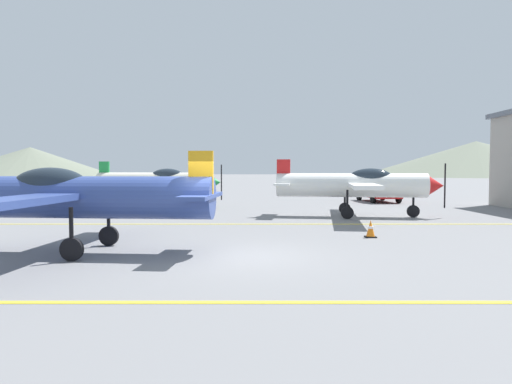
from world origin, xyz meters
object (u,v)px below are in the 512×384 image
Objects in this scene: airplane_far at (156,181)px; car_sedan at (377,190)px; airplane_near at (71,196)px; airplane_mid at (356,184)px; traffic_cone_front at (369,229)px.

car_sedan is at bearing 16.57° from airplane_far.
airplane_near and airplane_mid have the same top height.
airplane_far is at bearing 128.06° from traffic_cone_front.
airplane_near is at bearing -86.32° from airplane_far.
airplane_near is 15.41m from airplane_far.
car_sedan is at bearing 69.70° from airplane_mid.
car_sedan is 7.58× the size of traffic_cone_front.
car_sedan is at bearing 74.17° from traffic_cone_front.
airplane_near is 1.00× the size of airplane_mid.
traffic_cone_front is (9.87, -12.61, -1.28)m from airplane_far.
airplane_far is 15.34m from car_sedan.
airplane_mid is at bearing 81.31° from traffic_cone_front.
traffic_cone_front is (-4.81, -16.98, -0.56)m from car_sedan.
traffic_cone_front is at bearing -98.69° from airplane_mid.
airplane_far reaches higher than car_sedan.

